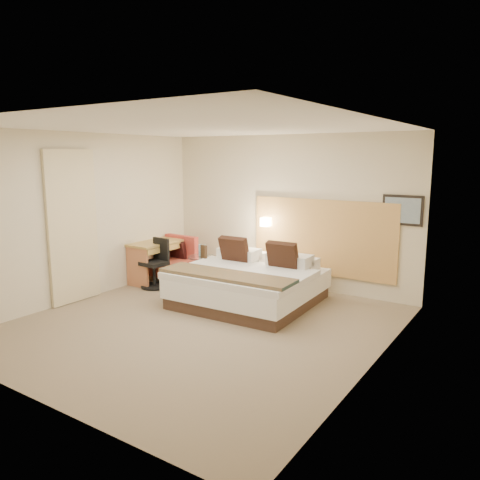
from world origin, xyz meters
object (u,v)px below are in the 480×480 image
Objects in this scene: lounge_chair at (174,262)px; desk_chair at (156,268)px; bed at (249,283)px; desk at (160,250)px; side_table at (203,271)px.

desk_chair is at bearing -78.76° from lounge_chair.
bed is at bearing -13.57° from lounge_chair.
desk is 1.40× the size of desk_chair.
lounge_chair is at bearing 164.87° from side_table.
bed is at bearing -12.36° from side_table.
bed reaches higher than lounge_chair.
lounge_chair is 0.67× the size of desk.
lounge_chair is 1.23× the size of side_table.
bed is 1.75× the size of desk.
desk_chair reaches higher than lounge_chair.
desk is at bearing -179.12° from side_table.
lounge_chair is 0.90m from side_table.
desk_chair is (0.25, -0.38, -0.24)m from desk.
lounge_chair is 0.39m from desk.
desk is at bearing 173.75° from bed.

